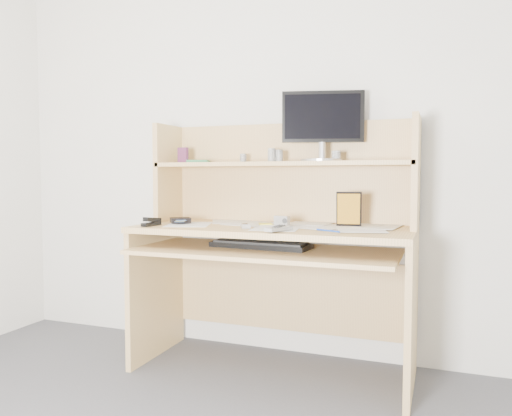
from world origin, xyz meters
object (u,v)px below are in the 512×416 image
(desk, at_px, (277,236))
(tv_remote, at_px, (279,229))
(keyboard, at_px, (261,244))
(game_case, at_px, (349,209))
(monitor, at_px, (323,124))

(desk, bearing_deg, tv_remote, -70.68)
(desk, distance_m, keyboard, 0.15)
(desk, xyz_separation_m, game_case, (0.37, 0.01, 0.15))
(desk, relative_size, keyboard, 2.73)
(tv_remote, xyz_separation_m, game_case, (0.27, 0.31, 0.08))
(game_case, distance_m, monitor, 0.47)
(keyboard, height_order, tv_remote, tv_remote)
(tv_remote, bearing_deg, monitor, 93.36)
(desk, bearing_deg, game_case, 1.44)
(tv_remote, bearing_deg, game_case, 67.73)
(tv_remote, distance_m, game_case, 0.41)
(monitor, bearing_deg, game_case, -43.59)
(keyboard, bearing_deg, desk, 80.45)
(keyboard, relative_size, monitor, 1.22)
(desk, bearing_deg, monitor, 24.73)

